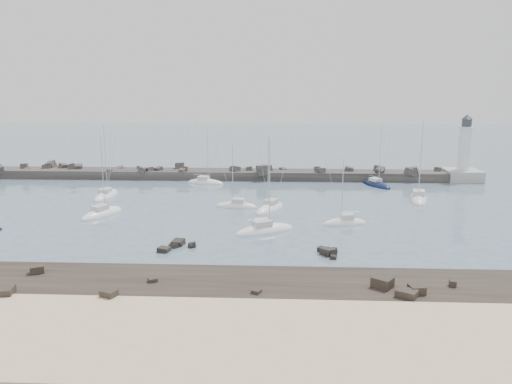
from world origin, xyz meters
TOP-DOWN VIEW (x-y plane):
  - ground at (0.00, 0.00)m, footprint 400.00×400.00m
  - sand_strip at (0.00, -32.00)m, footprint 140.00×14.00m
  - rock_shelf at (0.08, -22.04)m, footprint 140.00×12.00m
  - rock_cluster_near at (-4.44, -9.03)m, footprint 4.47×4.41m
  - rock_cluster_far at (14.22, -10.89)m, footprint 2.56×3.62m
  - breakwater at (-7.96, 37.99)m, footprint 115.00×7.84m
  - lighthouse at (47.00, 38.00)m, footprint 7.00×7.00m
  - sailboat_1 at (-22.95, 18.86)m, footprint 3.27×9.04m
  - sailboat_3 at (-19.17, 6.05)m, footprint 5.87×8.73m
  - sailboat_4 at (-6.83, 32.00)m, footprint 8.15×4.21m
  - sailboat_5 at (1.30, 11.95)m, footprint 7.17×2.93m
  - sailboat_6 at (6.87, 10.51)m, footprint 5.96×8.53m
  - sailboat_7 at (6.40, -1.91)m, footprint 9.03×6.72m
  - sailboat_8 at (27.79, 31.14)m, footprint 5.95×8.44m
  - sailboat_9 at (17.90, 2.46)m, footprint 6.80×3.40m
  - sailboat_10 at (32.78, 18.82)m, footprint 4.99×9.84m

SIDE VIEW (x-z plane):
  - ground at x=0.00m, z-range 0.00..0.00m
  - sand_strip at x=0.00m, z-range -0.50..0.50m
  - rock_shelf at x=0.08m, z-range -1.01..1.06m
  - rock_cluster_near at x=-4.44m, z-range -0.69..0.83m
  - sailboat_8 at x=27.79m, z-range -6.32..6.58m
  - sailboat_4 at x=-6.83m, z-range -6.05..6.31m
  - sailboat_1 at x=-22.95m, z-range -6.87..7.13m
  - sailboat_5 at x=1.30m, z-range -5.45..5.73m
  - sailboat_3 at x=-19.17m, z-range -6.52..6.80m
  - sailboat_7 at x=6.40m, z-range -6.83..7.11m
  - sailboat_9 at x=17.90m, z-range -5.12..5.41m
  - sailboat_6 at x=6.87m, z-range -6.43..6.72m
  - sailboat_10 at x=32.78m, z-range -7.32..7.63m
  - rock_cluster_far at x=14.22m, z-range -0.35..0.83m
  - breakwater at x=-7.96m, z-range -2.13..2.72m
  - lighthouse at x=47.00m, z-range -4.21..10.39m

